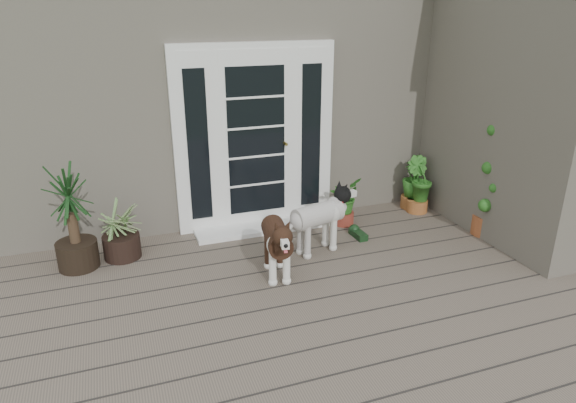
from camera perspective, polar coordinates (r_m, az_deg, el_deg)
name	(u,v)px	position (r m, az deg, el deg)	size (l,w,h in m)	color
deck	(350,320)	(4.62, 7.00, -13.07)	(6.20, 4.60, 0.12)	#6B5B4C
house_main	(229,82)	(7.91, -6.57, 13.10)	(7.40, 4.00, 3.10)	#665E54
house_wing	(543,108)	(6.58, 26.63, 9.38)	(1.60, 2.40, 3.10)	#665E54
door_unit	(255,138)	(5.98, -3.67, 7.10)	(1.90, 0.14, 2.15)	white
door_step	(262,227)	(6.14, -2.92, -2.87)	(1.60, 0.40, 0.05)	white
brindle_dog	(277,247)	(4.99, -1.27, -5.14)	(0.32, 0.75, 0.63)	#3E2316
white_dog	(318,225)	(5.48, 3.33, -2.62)	(0.33, 0.76, 0.64)	white
spider_plant	(120,228)	(5.63, -18.33, -2.81)	(0.64, 0.64, 0.68)	#8CA364
yucca	(72,217)	(5.49, -23.06, -1.59)	(0.77, 0.77, 1.12)	black
herb_a	(344,206)	(6.23, 6.33, -0.47)	(0.38, 0.38, 0.48)	#1C5518
herb_b	(418,193)	(6.78, 14.37, 0.98)	(0.35, 0.35, 0.53)	#1B5F1E
herb_c	(413,187)	(6.89, 13.84, 1.56)	(0.37, 0.37, 0.57)	#29611B
sapling	(495,165)	(6.17, 22.12, 3.79)	(0.50, 0.50, 1.69)	#17531A
clog_left	(272,224)	(6.17, -1.78, -2.53)	(0.14, 0.31, 0.09)	black
clog_right	(358,233)	(5.97, 7.86, -3.54)	(0.15, 0.32, 0.10)	black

